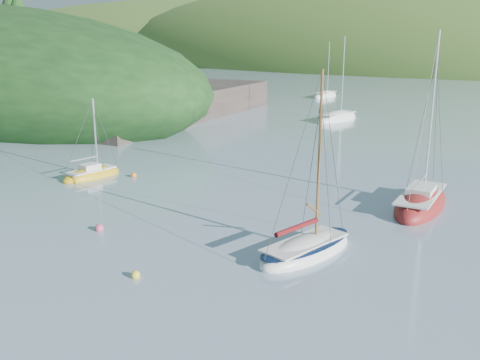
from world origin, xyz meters
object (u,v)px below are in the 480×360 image
Objects in this scene: daysailer_white at (306,250)px; sloop_red at (420,204)px; sailboat_yellow at (92,175)px; distant_sloop_a at (337,119)px; distant_sloop_c at (325,96)px.

daysailer_white is 0.82× the size of sloop_red.
sloop_red is at bearing 22.22° from sailboat_yellow.
sloop_red reaches higher than sailboat_yellow.
daysailer_white is 1.48× the size of sailboat_yellow.
distant_sloop_a reaches higher than distant_sloop_c.
sailboat_yellow is (-21.68, -7.51, -0.05)m from sloop_red.
sloop_red is 22.94m from sailboat_yellow.
sloop_red is at bearing -58.08° from distant_sloop_c.
daysailer_white is at bearing -64.46° from distant_sloop_c.
sailboat_yellow is 34.93m from distant_sloop_a.
distant_sloop_c is at bearing 116.59° from sloop_red.
sloop_red is (1.92, 10.40, 0.00)m from daysailer_white.
distant_sloop_a is (-17.65, 37.76, -0.03)m from daysailer_white.
sloop_red reaches higher than daysailer_white.
distant_sloop_a is at bearing 123.94° from daysailer_white.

